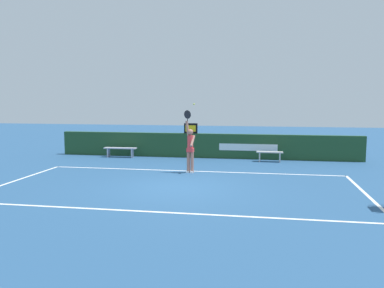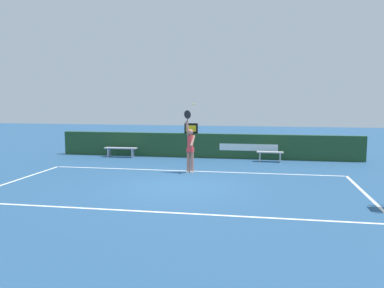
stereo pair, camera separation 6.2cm
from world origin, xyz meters
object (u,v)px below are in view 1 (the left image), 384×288
speed_display (191,128)px  tennis_ball (194,104)px  tennis_player (190,147)px  courtside_bench_near (120,150)px  courtside_bench_far (270,154)px

speed_display → tennis_ball: size_ratio=10.30×
tennis_player → courtside_bench_near: bearing=140.3°
courtside_bench_near → courtside_bench_far: bearing=-1.3°
tennis_player → speed_display: bearing=99.8°
courtside_bench_far → courtside_bench_near: bearing=178.7°
courtside_bench_far → tennis_ball: bearing=-130.3°
courtside_bench_far → tennis_player: bearing=-133.6°
speed_display → tennis_player: tennis_player is taller
speed_display → courtside_bench_near: (-3.50, -0.59, -1.09)m
tennis_player → courtside_bench_near: (-4.21, 3.49, -0.66)m
tennis_player → courtside_bench_near: 5.51m
courtside_bench_far → speed_display: bearing=169.0°
speed_display → tennis_player: size_ratio=0.27×
speed_display → courtside_bench_far: (3.88, -0.76, -1.11)m
tennis_ball → tennis_player: bearing=134.6°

